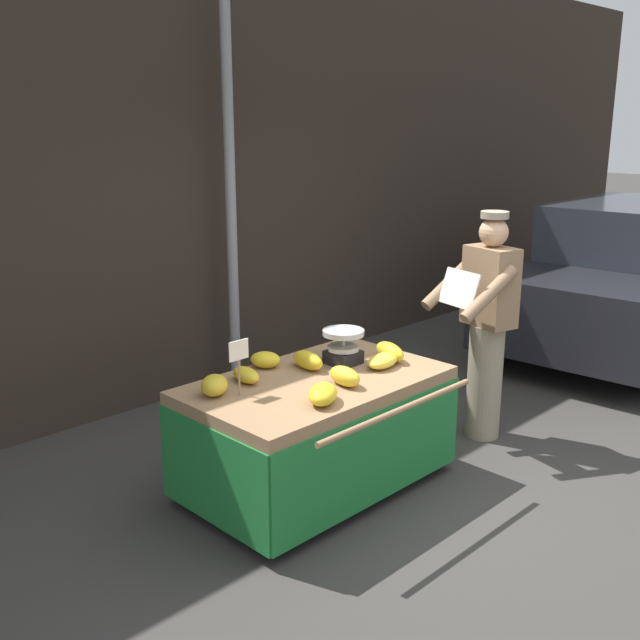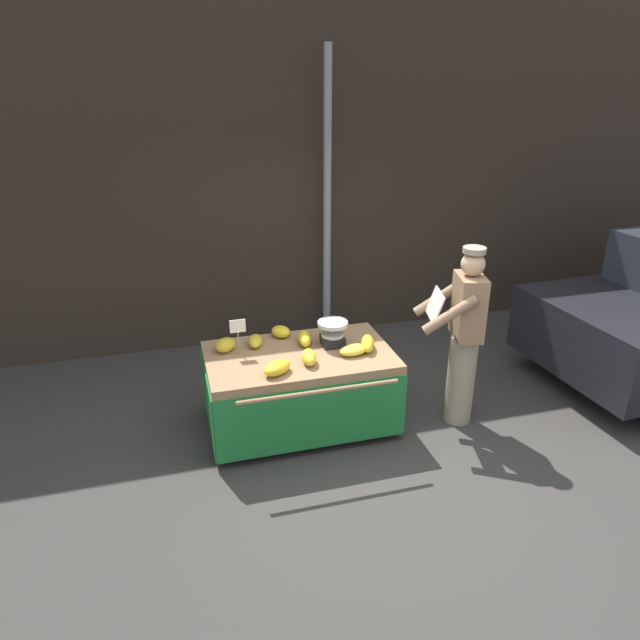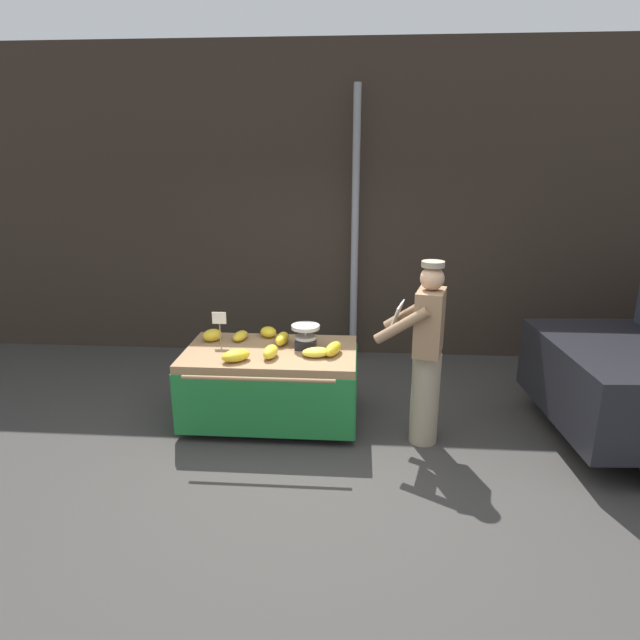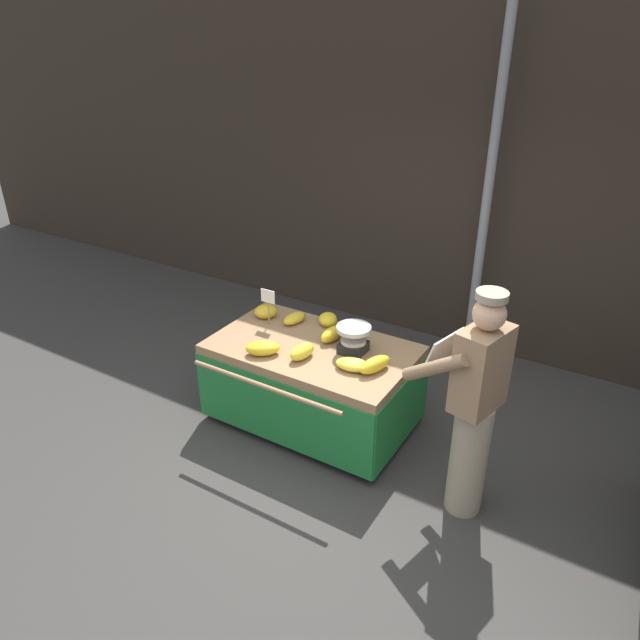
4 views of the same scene
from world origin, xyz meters
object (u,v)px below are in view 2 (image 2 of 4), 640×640
banana_bunch_0 (368,343)px  banana_bunch_2 (281,332)px  street_pole (327,205)px  weighing_scale (333,333)px  banana_bunch_1 (255,341)px  banana_bunch_7 (309,357)px  price_sign (238,329)px  banana_bunch_3 (277,368)px  banana_bunch_5 (305,338)px  banana_bunch_6 (354,350)px  banana_cart (300,374)px  banana_bunch_4 (225,345)px  vendor_person (463,337)px

banana_bunch_0 → banana_bunch_2: 0.85m
street_pole → weighing_scale: 1.97m
banana_bunch_1 → banana_bunch_2: (0.27, 0.13, 0.01)m
weighing_scale → banana_bunch_0: 0.34m
banana_bunch_7 → price_sign: bearing=149.5°
street_pole → banana_bunch_2: 1.89m
banana_bunch_3 → banana_bunch_5: bearing=53.9°
price_sign → banana_bunch_3: 0.55m
banana_bunch_2 → banana_bunch_5: bearing=-51.4°
banana_bunch_6 → banana_cart: bearing=161.8°
banana_bunch_0 → banana_bunch_1: size_ratio=1.21×
banana_bunch_4 → banana_bunch_7: size_ratio=0.82×
weighing_scale → banana_bunch_2: weighing_scale is taller
banana_bunch_1 → banana_bunch_4: (-0.28, -0.05, 0.02)m
banana_cart → banana_bunch_1: banana_bunch_1 is taller
banana_bunch_2 → banana_bunch_3: 0.74m
street_pole → banana_bunch_7: street_pole is taller
banana_bunch_1 → banana_bunch_7: bearing=-50.8°
banana_cart → street_pole: bearing=66.5°
banana_bunch_0 → banana_bunch_1: banana_bunch_0 is taller
banana_cart → banana_bunch_5: 0.33m
weighing_scale → banana_bunch_6: 0.28m
banana_cart → banana_bunch_3: bearing=-129.8°
banana_cart → banana_bunch_4: banana_bunch_4 is taller
banana_bunch_1 → banana_bunch_4: banana_bunch_4 is taller
banana_cart → banana_bunch_5: size_ratio=6.13×
banana_bunch_0 → street_pole: bearing=84.9°
banana_bunch_4 → vendor_person: bearing=-14.2°
price_sign → banana_bunch_1: (0.17, 0.15, -0.20)m
banana_bunch_3 → banana_bunch_4: bearing=123.8°
street_pole → banana_bunch_3: street_pole is taller
banana_cart → banana_bunch_2: (-0.08, 0.39, 0.26)m
banana_cart → banana_bunch_1: size_ratio=6.87×
banana_cart → banana_bunch_1: 0.51m
banana_bunch_4 → vendor_person: vendor_person is taller
banana_bunch_0 → banana_bunch_3: size_ratio=1.09×
banana_bunch_4 → banana_cart: bearing=-19.4°
banana_bunch_0 → banana_bunch_7: 0.60m
price_sign → banana_bunch_2: (0.44, 0.28, -0.19)m
banana_cart → banana_bunch_6: 0.55m
banana_bunch_3 → vendor_person: 1.73m
weighing_scale → banana_bunch_1: 0.72m
street_pole → banana_cart: bearing=-113.5°
street_pole → banana_bunch_0: size_ratio=11.29×
banana_bunch_4 → banana_bunch_6: size_ratio=0.76×
street_pole → banana_bunch_1: street_pole is taller
weighing_scale → banana_cart: bearing=-165.8°
banana_bunch_3 → banana_bunch_7: banana_bunch_7 is taller
banana_bunch_1 → street_pole: bearing=53.6°
banana_bunch_0 → banana_bunch_3: banana_bunch_0 is taller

